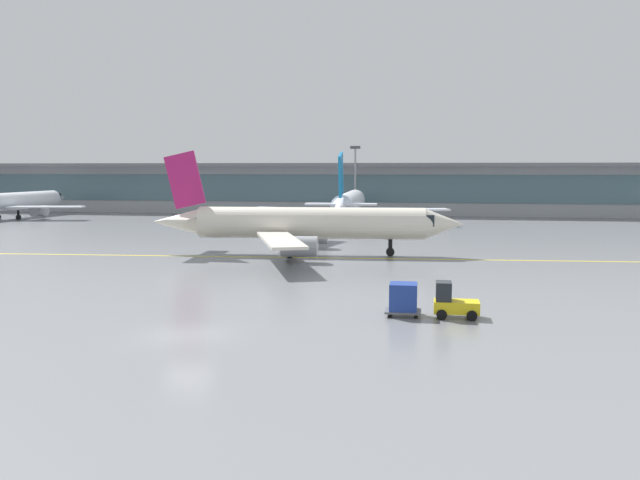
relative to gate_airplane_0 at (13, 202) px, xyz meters
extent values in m
plane|color=slate|center=(57.84, -71.22, -2.94)|extent=(400.00, 400.00, 0.00)
cube|color=yellow|center=(58.77, -40.87, -2.94)|extent=(109.80, 7.36, 0.01)
cube|color=#9EA3A8|center=(57.84, 22.09, 1.56)|extent=(209.05, 8.00, 9.00)
cube|color=slate|center=(57.84, 18.01, 2.01)|extent=(200.69, 0.16, 5.04)
cube|color=slate|center=(57.84, 20.59, 6.36)|extent=(217.41, 11.00, 0.60)
cylinder|color=silver|center=(0.03, 0.38, 0.10)|extent=(4.76, 21.43, 2.95)
cone|color=silver|center=(1.09, 12.73, 0.10)|extent=(3.10, 3.77, 2.80)
cube|color=black|center=(0.89, 10.38, 0.47)|extent=(2.52, 2.84, 1.03)
cube|color=silver|center=(7.41, -2.00, -0.72)|extent=(12.46, 5.07, 0.24)
cylinder|color=#999EA3|center=(5.10, -0.49, -1.54)|extent=(2.08, 3.27, 1.82)
cylinder|color=black|center=(0.67, 7.79, -2.16)|extent=(0.38, 0.38, 1.56)
cylinder|color=black|center=(0.67, 7.79, -2.55)|extent=(0.54, 0.82, 0.78)
cylinder|color=black|center=(1.87, -1.52, -2.16)|extent=(0.38, 0.38, 1.56)
cylinder|color=black|center=(1.87, -1.52, -2.55)|extent=(0.54, 0.82, 0.78)
cylinder|color=silver|center=(58.45, -2.63, 0.43)|extent=(3.94, 23.64, 3.27)
cone|color=silver|center=(58.06, 11.11, 0.43)|extent=(3.22, 4.01, 3.11)
cube|color=black|center=(58.13, 8.49, 0.83)|extent=(2.64, 3.02, 1.15)
cone|color=silver|center=(58.86, -17.02, 0.43)|extent=(2.93, 5.31, 2.78)
cube|color=silver|center=(50.13, -4.79, -0.47)|extent=(13.82, 6.34, 0.27)
cylinder|color=#999EA3|center=(52.79, -3.27, -1.38)|extent=(2.12, 3.52, 2.02)
cube|color=silver|center=(66.87, -4.32, -0.47)|extent=(13.77, 7.03, 0.27)
cylinder|color=#999EA3|center=(64.14, -2.95, -1.38)|extent=(2.12, 3.52, 2.02)
cube|color=#1472B2|center=(58.83, -15.98, 4.85)|extent=(0.47, 4.42, 6.16)
cube|color=silver|center=(56.41, -15.66, 0.92)|extent=(4.88, 2.45, 0.23)
cube|color=silver|center=(61.22, -15.52, 0.92)|extent=(4.88, 2.45, 0.23)
cylinder|color=black|center=(58.21, 5.61, -2.08)|extent=(0.42, 0.42, 1.73)
cylinder|color=black|center=(58.21, 5.61, -2.51)|extent=(0.55, 0.88, 0.87)
cylinder|color=black|center=(56.29, -4.62, -2.08)|extent=(0.42, 0.42, 1.73)
cylinder|color=black|center=(56.29, -4.62, -2.51)|extent=(0.55, 0.88, 0.87)
cylinder|color=black|center=(60.72, -4.49, -2.08)|extent=(0.42, 0.42, 1.73)
cylinder|color=black|center=(60.72, -4.49, -2.51)|extent=(0.55, 0.88, 0.87)
cylinder|color=silver|center=(58.77, -38.87, 0.29)|extent=(22.74, 4.57, 3.14)
cone|color=silver|center=(71.92, -38.03, 0.29)|extent=(3.95, 3.21, 2.98)
cube|color=black|center=(69.42, -38.19, 0.68)|extent=(2.97, 2.62, 1.10)
cone|color=silver|center=(45.00, -39.75, 0.29)|extent=(5.18, 2.98, 2.67)
cube|color=silver|center=(56.42, -30.98, -0.58)|extent=(5.66, 13.25, 0.26)
cylinder|color=#999EA3|center=(57.97, -33.47, -1.45)|extent=(3.44, 2.15, 1.94)
cube|color=silver|center=(57.44, -47.00, -0.58)|extent=(7.13, 13.16, 0.26)
cylinder|color=#999EA3|center=(58.66, -44.34, -1.45)|extent=(3.44, 2.15, 1.94)
cube|color=#B21E66|center=(46.00, -39.69, 4.53)|extent=(4.24, 0.60, 5.91)
cube|color=silver|center=(46.22, -37.36, 0.76)|extent=(2.50, 4.75, 0.22)
cube|color=silver|center=(46.51, -41.97, 0.76)|extent=(2.50, 4.75, 0.22)
cylinder|color=black|center=(66.66, -38.37, -2.11)|extent=(0.41, 0.41, 1.66)
cylinder|color=black|center=(66.66, -38.37, -2.53)|extent=(0.86, 0.56, 0.83)
cylinder|color=black|center=(56.80, -36.87, -2.11)|extent=(0.41, 0.41, 1.66)
cylinder|color=black|center=(56.80, -36.87, -2.53)|extent=(0.86, 0.56, 0.83)
cylinder|color=black|center=(57.07, -41.11, -2.11)|extent=(0.41, 0.41, 1.66)
cylinder|color=black|center=(57.07, -41.11, -2.53)|extent=(0.86, 0.56, 0.83)
cube|color=yellow|center=(71.93, -64.97, -2.29)|extent=(2.61, 1.41, 0.70)
cube|color=#1E2328|center=(71.18, -64.96, -1.39)|extent=(0.91, 1.24, 1.10)
cylinder|color=black|center=(72.78, -64.27, -2.64)|extent=(0.60, 0.22, 0.60)
cylinder|color=black|center=(72.77, -65.67, -2.64)|extent=(0.60, 0.22, 0.60)
cylinder|color=black|center=(71.08, -64.26, -2.64)|extent=(0.60, 0.22, 0.60)
cylinder|color=black|center=(71.07, -65.66, -2.64)|extent=(0.60, 0.22, 0.60)
cube|color=#595B60|center=(68.85, -64.95, -2.66)|extent=(2.11, 1.61, 0.12)
cube|color=navy|center=(68.85, -64.95, -1.80)|extent=(1.61, 1.51, 1.60)
cylinder|color=black|center=(69.60, -64.26, -2.83)|extent=(0.22, 0.10, 0.22)
cylinder|color=black|center=(69.60, -65.66, -2.83)|extent=(0.22, 0.10, 0.22)
cylinder|color=black|center=(68.10, -64.25, -2.83)|extent=(0.22, 0.10, 0.22)
cylinder|color=black|center=(68.10, -65.65, -2.83)|extent=(0.22, 0.10, 0.22)
cylinder|color=gray|center=(57.45, 14.80, 3.11)|extent=(0.36, 0.36, 12.10)
cube|color=#3F3F42|center=(57.45, 14.80, 9.41)|extent=(1.80, 0.30, 0.50)
camera|label=1|loc=(70.07, -103.44, 5.72)|focal=37.04mm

